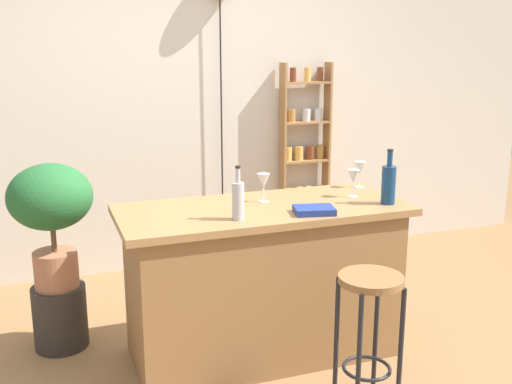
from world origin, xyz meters
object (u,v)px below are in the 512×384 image
bottle_soda_blue (389,183)px  bottle_vinegar (238,200)px  plant_stool (60,316)px  wine_glass_right (360,169)px  cookbook (314,210)px  wine_glass_left (263,182)px  wine_glass_center (353,177)px  potted_plant (51,208)px  bar_stool (369,313)px  spice_shelf (305,164)px

bottle_soda_blue → bottle_vinegar: 0.89m
plant_stool → wine_glass_right: 2.02m
bottle_soda_blue → cookbook: bearing=-175.2°
wine_glass_left → wine_glass_center: bearing=-7.9°
bottle_soda_blue → wine_glass_right: size_ratio=1.90×
cookbook → plant_stool: bearing=164.5°
wine_glass_center → cookbook: bearing=-146.3°
plant_stool → potted_plant: size_ratio=0.51×
bar_stool → bottle_vinegar: bearing=132.7°
bar_stool → cookbook: bearing=97.6°
potted_plant → plant_stool: bearing=153.4°
potted_plant → wine_glass_right: bearing=-7.9°
bottle_vinegar → spice_shelf: bearing=56.0°
plant_stool → cookbook: size_ratio=1.80×
bar_stool → spice_shelf: size_ratio=0.44×
potted_plant → cookbook: bearing=-28.1°
bottle_soda_blue → wine_glass_left: bottle_soda_blue is taller
bar_stool → wine_glass_center: size_ratio=4.30×
cookbook → bottle_vinegar: bearing=-171.3°
plant_stool → wine_glass_right: size_ratio=2.30×
wine_glass_left → wine_glass_right: (0.69, 0.13, 0.00)m
bottle_vinegar → wine_glass_right: bearing=24.0°
bottle_soda_blue → cookbook: bottle_soda_blue is taller
bar_stool → potted_plant: size_ratio=0.96×
plant_stool → potted_plant: 0.67m
bottle_soda_blue → wine_glass_center: (-0.11, 0.20, -0.00)m
cookbook → spice_shelf: bearing=79.6°
bar_stool → wine_glass_center: (0.30, 0.74, 0.49)m
plant_stool → bar_stool: bearing=-40.9°
bottle_soda_blue → potted_plant: bearing=159.7°
spice_shelf → potted_plant: 2.30m
wine_glass_left → wine_glass_right: same height
wine_glass_right → cookbook: 0.69m
bar_stool → wine_glass_left: size_ratio=4.30×
plant_stool → bottle_vinegar: 1.38m
bar_stool → wine_glass_right: wine_glass_right is taller
bottle_soda_blue → bottle_vinegar: bearing=-179.3°
wine_glass_right → spice_shelf: bearing=80.5°
potted_plant → bottle_vinegar: 1.13m
plant_stool → cookbook: 1.65m
plant_stool → wine_glass_right: (1.83, -0.25, 0.81)m
plant_stool → wine_glass_right: wine_glass_right is taller
wine_glass_right → bottle_soda_blue: bearing=-96.7°
cookbook → wine_glass_left: bearing=130.5°
spice_shelf → bottle_soda_blue: spice_shelf is taller
wine_glass_left → bar_stool: bearing=-74.0°
wine_glass_center → bar_stool: bearing=-112.2°
potted_plant → wine_glass_left: bearing=-18.5°
wine_glass_center → wine_glass_right: size_ratio=1.00×
wine_glass_center → bottle_vinegar: bearing=-164.6°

